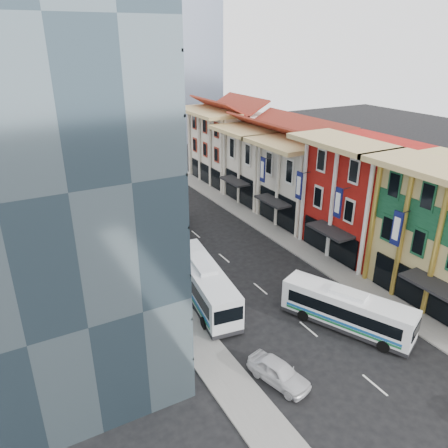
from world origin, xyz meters
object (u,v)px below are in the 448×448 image
office_tower (32,139)px  bus_left_far (171,215)px  bus_left_near (204,283)px  sedan_left (279,372)px  bus_right (347,309)px

office_tower → bus_left_far: (15.00, 12.56, -13.04)m
office_tower → bus_left_near: office_tower is taller
sedan_left → bus_left_far: bearing=67.6°
office_tower → bus_left_far: office_tower is taller
bus_left_far → sedan_left: (-3.50, -27.10, -1.17)m
bus_right → sedan_left: 8.62m
bus_left_far → bus_right: bus_left_far is taller
bus_left_far → bus_right: bearing=-59.5°
bus_left_near → bus_right: bearing=-39.7°
office_tower → bus_left_near: size_ratio=2.57×
bus_left_near → sedan_left: bearing=-82.5°
office_tower → bus_right: office_tower is taller
bus_left_far → sedan_left: 27.35m
sedan_left → bus_right: bearing=0.9°
bus_right → bus_left_near: bearing=108.2°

